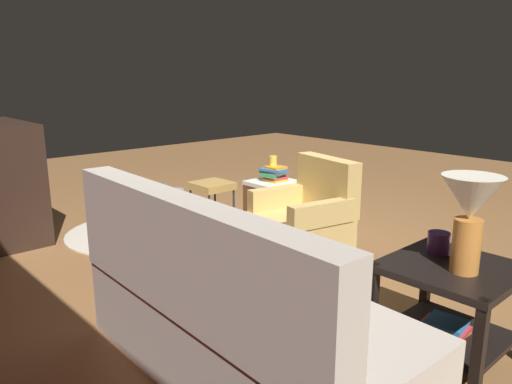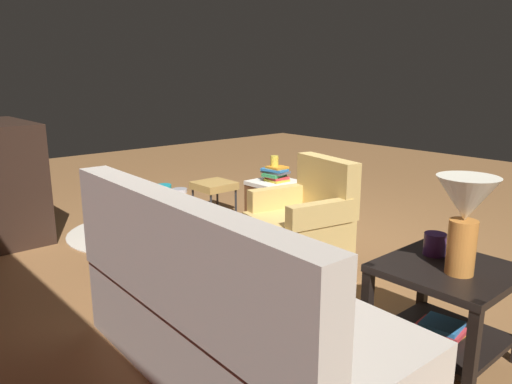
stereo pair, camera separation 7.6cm
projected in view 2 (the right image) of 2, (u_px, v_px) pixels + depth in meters
ground at (273, 239)px, 4.65m from camera, size 12.00×12.00×0.00m
couch at (229, 318)px, 2.49m from camera, size 1.93×0.92×1.00m
armchair at (304, 222)px, 3.97m from camera, size 0.79×0.80×0.87m
side_table at (445, 299)px, 2.61m from camera, size 0.64×0.64×0.55m
table_lamp at (465, 209)px, 2.40m from camera, size 0.30×0.30×0.50m
small_vase at (435, 244)px, 2.72m from camera, size 0.12×0.12×0.12m
book_stack_shelf at (442, 328)px, 2.66m from camera, size 0.26×0.21×0.07m
laptop_desk at (157, 211)px, 4.08m from camera, size 0.56×0.44×0.48m
laptop at (152, 199)px, 4.02m from camera, size 0.34×0.27×0.21m
tv_cabinet at (1, 176)px, 4.62m from camera, size 1.10×0.56×1.10m
wicker_hamper at (275, 204)px, 4.97m from camera, size 0.45×0.45×0.48m
book_stack_hamper at (276, 174)px, 4.90m from camera, size 0.27×0.22×0.15m
yellow_mug at (274, 161)px, 4.89m from camera, size 0.08×0.08×0.10m
ottoman at (214, 186)px, 5.44m from camera, size 0.40×0.40×0.36m
circular_rug at (138, 231)px, 4.87m from camera, size 1.34×1.34×0.01m
pet_bowl_steel at (180, 191)px, 6.47m from camera, size 0.20×0.20×0.05m
pet_bowl_teal at (164, 186)px, 6.71m from camera, size 0.20×0.20×0.05m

